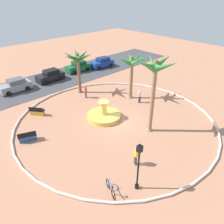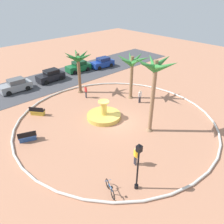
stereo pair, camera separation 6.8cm
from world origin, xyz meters
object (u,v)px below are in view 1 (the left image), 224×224
bench_east (37,112)px  parked_car_second (50,76)px  bench_west (28,138)px  parked_car_third (78,67)px  person_cyclist_photo (86,91)px  parked_car_leftmost (15,86)px  palm_tree_by_curb (155,75)px  lamppost (139,163)px  person_pedestrian_stroll (140,96)px  fountain (104,115)px  palm_tree_near_fountain (78,61)px  person_cyclist_helmet (136,155)px  bicycle_red_frame (111,189)px  parked_car_rightmost (102,63)px  palm_tree_mid_plaza (132,65)px

bench_east → parked_car_second: parked_car_second is taller
bench_west → parked_car_third: bearing=39.7°
bench_east → parked_car_third: bearing=35.8°
parked_car_second → parked_car_third: same height
person_cyclist_photo → parked_car_third: size_ratio=0.40×
parked_car_leftmost → parked_car_third: same height
palm_tree_by_curb → lamppost: bearing=-148.7°
person_cyclist_photo → person_pedestrian_stroll: bearing=-55.0°
lamppost → parked_car_second: (6.02, 21.79, -1.49)m
fountain → person_cyclist_photo: fountain is taller
bench_west → person_cyclist_photo: bearing=20.2°
palm_tree_near_fountain → person_cyclist_photo: bearing=-104.2°
parked_car_second → parked_car_third: size_ratio=0.99×
lamppost → person_cyclist_helmet: lamppost is taller
lamppost → person_cyclist_photo: 15.22m
person_cyclist_helmet → parked_car_second: 20.61m
person_cyclist_helmet → parked_car_third: 22.90m
person_pedestrian_stroll → parked_car_leftmost: (-9.31, 13.42, -0.11)m
bicycle_red_frame → parked_car_third: bearing=58.7°
bench_west → lamppost: 10.99m
bench_east → parked_car_rightmost: (15.75, 7.22, 0.43)m
bicycle_red_frame → parked_car_rightmost: bearing=49.8°
fountain → person_cyclist_helmet: bearing=-112.7°
palm_tree_mid_plaza → person_pedestrian_stroll: size_ratio=3.45×
palm_tree_mid_plaza → parked_car_rightmost: size_ratio=1.34×
bicycle_red_frame → parked_car_rightmost: 26.61m
bicycle_red_frame → person_cyclist_photo: size_ratio=1.00×
lamppost → palm_tree_near_fountain: bearing=66.7°
palm_tree_near_fountain → parked_car_second: (-0.72, 6.18, -3.36)m
parked_car_leftmost → parked_car_third: 10.64m
parked_car_second → parked_car_rightmost: size_ratio=0.98×
bench_west → parked_car_second: 14.55m
bench_east → palm_tree_mid_plaza: bearing=-21.2°
bicycle_red_frame → person_cyclist_photo: bearing=58.5°
palm_tree_mid_plaza → bench_west: palm_tree_mid_plaza is taller
fountain → palm_tree_by_curb: size_ratio=0.49×
parked_car_second → parked_car_third: (5.40, 0.59, 0.00)m
bench_west → parked_car_second: bearing=51.6°
fountain → palm_tree_near_fountain: bearing=73.3°
bench_east → bench_west: (-2.84, -3.65, 0.00)m
palm_tree_near_fountain → palm_tree_mid_plaza: bearing=-57.6°
palm_tree_mid_plaza → fountain: bearing=-166.8°
bench_east → person_pedestrian_stroll: (10.28, -5.70, 0.54)m
lamppost → person_cyclist_helmet: (1.72, 1.64, -1.36)m
lamppost → parked_car_rightmost: bearing=53.8°
person_cyclist_photo → parked_car_leftmost: 9.66m
parked_car_second → bicycle_red_frame: bearing=-110.1°
palm_tree_mid_plaza → bicycle_red_frame: palm_tree_mid_plaza is taller
palm_tree_mid_plaza → bicycle_red_frame: bearing=-142.9°
palm_tree_mid_plaza → parked_car_rightmost: palm_tree_mid_plaza is taller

